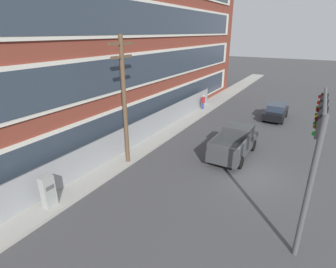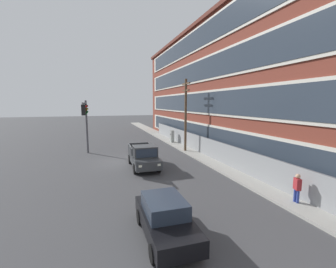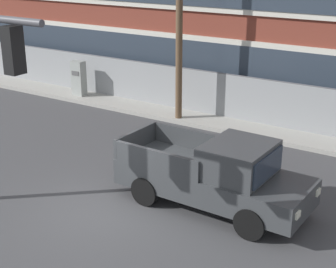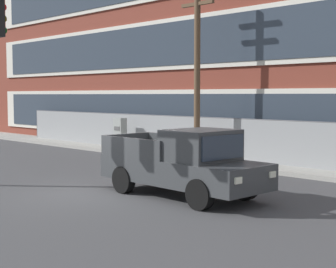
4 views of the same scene
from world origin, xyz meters
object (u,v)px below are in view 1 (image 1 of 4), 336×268
Objects in this scene: utility_pole_near_corner at (124,98)px; electrical_cabinet at (48,193)px; sedan_black at (276,111)px; traffic_signal_mast at (319,134)px; pedestrian_near_cabinet at (203,102)px; pickup_truck_dark_grey at (235,143)px.

utility_pole_near_corner is 6.54m from electrical_cabinet.
traffic_signal_mast is at bearing -167.16° from sedan_black.
pedestrian_near_cabinet is at bearing 94.30° from sedan_black.
sedan_black is (9.80, -1.16, -0.14)m from pickup_truck_dark_grey.
traffic_signal_mast is at bearing -138.45° from pickup_truck_dark_grey.
sedan_black is at bearing 12.84° from traffic_signal_mast.
electrical_cabinet is at bearing 149.65° from pickup_truck_dark_grey.
sedan_black is 0.53× the size of utility_pole_near_corner.
pedestrian_near_cabinet is at bearing 36.75° from traffic_signal_mast.
sedan_black is at bearing -19.60° from electrical_cabinet.
traffic_signal_mast is 1.51× the size of sedan_black.
traffic_signal_mast is 18.27m from pedestrian_near_cabinet.
utility_pole_near_corner is (-4.62, 5.59, 3.38)m from pickup_truck_dark_grey.
utility_pole_near_corner is at bearing 154.91° from sedan_black.
pickup_truck_dark_grey is (5.15, 4.57, -3.28)m from traffic_signal_mast.
traffic_signal_mast is 3.72× the size of pedestrian_near_cabinet.
sedan_black is at bearing -25.09° from utility_pole_near_corner.
utility_pole_near_corner reaches higher than pedestrian_near_cabinet.
traffic_signal_mast reaches higher than sedan_black.
pedestrian_near_cabinet is (9.25, 6.19, 0.04)m from pickup_truck_dark_grey.
sedan_black is 2.46× the size of pedestrian_near_cabinet.
utility_pole_near_corner reaches higher than traffic_signal_mast.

